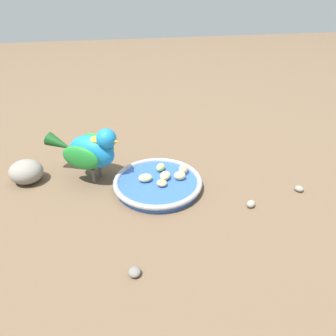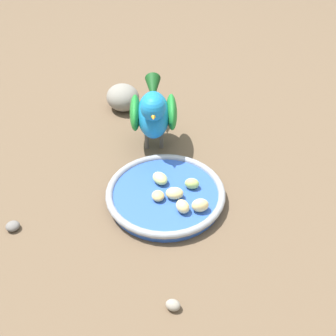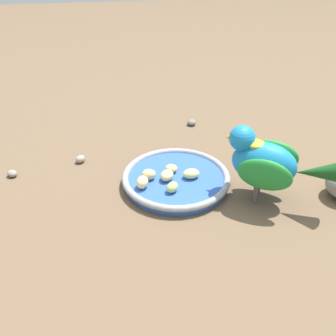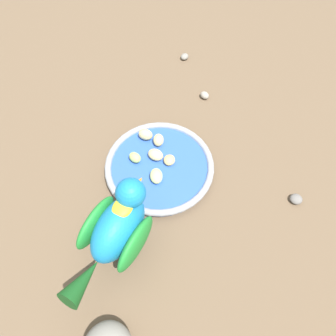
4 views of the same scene
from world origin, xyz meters
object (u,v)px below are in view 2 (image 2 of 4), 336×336
Objects in this scene: pebble_0 at (13,226)px; pebble_1 at (173,305)px; apple_piece_2 at (200,205)px; apple_piece_4 at (183,206)px; apple_piece_0 at (158,196)px; apple_piece_1 at (192,184)px; feeding_bowl at (166,195)px; parrot at (153,111)px; apple_piece_3 at (161,179)px; rock_large at (123,97)px; apple_piece_5 at (175,193)px.

pebble_0 is 1.07× the size of pebble_1.
apple_piece_2 reaches higher than apple_piece_4.
apple_piece_1 is at bearing -96.48° from apple_piece_0.
feeding_bowl is 0.19m from parrot.
parrot is (0.13, -0.06, 0.06)m from apple_piece_3.
apple_piece_0 reaches higher than feeding_bowl.
apple_piece_0 is 0.08m from apple_piece_2.
rock_large is (0.30, -0.08, 0.00)m from apple_piece_3.
apple_piece_2 is 1.08× the size of apple_piece_4.
apple_piece_5 is (-0.00, 0.04, 0.00)m from apple_piece_1.
parrot is 8.16× the size of pebble_0.
apple_piece_0 reaches higher than pebble_0.
feeding_bowl is 0.08m from apple_piece_2.
apple_piece_5 reaches higher than pebble_1.
parrot is 0.18m from rock_large.
apple_piece_2 is at bearing -143.95° from apple_piece_0.
apple_piece_2 is 0.10m from apple_piece_3.
pebble_1 is (-0.20, 0.11, -0.01)m from feeding_bowl.
parrot reaches higher than apple_piece_0.
apple_piece_0 reaches higher than pebble_1.
apple_piece_2 reaches higher than apple_piece_1.
pebble_1 is (-0.19, 0.09, -0.02)m from apple_piece_0.
parrot is at bearing 175.03° from rock_large.
apple_piece_1 is (-0.01, -0.07, 0.00)m from apple_piece_0.
pebble_1 is (-0.23, 0.12, -0.02)m from apple_piece_3.
apple_piece_5 is 1.44× the size of pebble_1.
pebble_0 is (0.09, 0.24, -0.02)m from apple_piece_0.
rock_large is at bearing -154.20° from parrot.
apple_piece_1 is 0.18m from parrot.
parrot is at bearing -24.31° from feeding_bowl.
apple_piece_3 is (0.10, 0.02, -0.00)m from apple_piece_2.
apple_piece_5 is at bearing 20.30° from apple_piece_2.
pebble_1 is at bearing 3.35° from parrot.
apple_piece_4 is at bearing 12.32° from parrot.
apple_piece_4 is 1.27× the size of pebble_1.
feeding_bowl is at bearing 165.20° from rock_large.
apple_piece_2 is at bearing -169.02° from apple_piece_3.
apple_piece_3 is 1.19× the size of apple_piece_4.
apple_piece_2 is at bearing 171.41° from rock_large.
feeding_bowl is at bearing -70.69° from apple_piece_0.
apple_piece_1 and apple_piece_5 have the same top height.
apple_piece_4 is (-0.04, 0.05, 0.00)m from apple_piece_1.
apple_piece_1 is 0.25m from pebble_1.
apple_piece_5 reaches higher than feeding_bowl.
pebble_1 is (-0.18, 0.16, -0.02)m from apple_piece_1.
apple_piece_4 is 1.18× the size of pebble_0.
apple_piece_5 is at bearing -33.97° from pebble_1.
feeding_bowl is 2.64× the size of rock_large.
apple_piece_0 is 0.20m from parrot.
rock_large is (0.38, -0.09, 0.00)m from apple_piece_4.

